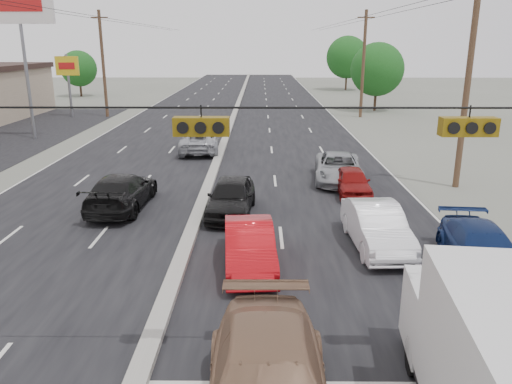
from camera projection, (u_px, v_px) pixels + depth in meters
ground at (141, 374)px, 10.93m from camera, size 200.00×200.00×0.00m
road_surface at (227, 135)px, 39.68m from camera, size 20.00×160.00×0.02m
center_median at (227, 133)px, 39.65m from camera, size 0.50×160.00×0.20m
utility_pole_left_c at (103, 64)px, 47.90m from camera, size 1.60×0.30×10.00m
utility_pole_right_b at (468, 84)px, 23.75m from camera, size 1.60×0.30×10.00m
utility_pole_right_c at (363, 64)px, 47.71m from camera, size 1.60×0.30×10.00m
traffic_signals at (196, 124)px, 9.35m from camera, size 25.00×0.30×0.54m
pole_sign_billboard at (19, 15)px, 35.34m from camera, size 5.00×0.25×11.00m
pole_sign_far at (68, 71)px, 48.12m from camera, size 2.20×0.25×6.00m
tree_left_far at (79, 69)px, 67.53m from camera, size 4.80×4.80×6.12m
tree_right_mid at (377, 69)px, 52.70m from camera, size 5.60×5.60×7.14m
tree_right_far at (347, 57)px, 76.48m from camera, size 6.40×6.40×8.16m
box_truck at (507, 376)px, 8.22m from camera, size 2.96×6.67×3.28m
red_sedan at (249, 246)px, 15.91m from camera, size 1.85×4.51×1.45m
queue_car_a at (231, 197)px, 20.89m from camera, size 2.12×4.65×1.55m
queue_car_b at (376, 227)px, 17.48m from camera, size 1.85×4.74×1.54m
queue_car_c at (338, 168)px, 26.00m from camera, size 2.88×5.35×1.43m
queue_car_d at (482, 250)px, 15.70m from camera, size 2.39×4.97×1.39m
queue_car_e at (352, 182)px, 23.72m from camera, size 1.53×3.76×1.28m
oncoming_near at (122, 192)px, 21.67m from camera, size 2.33×5.38×1.54m
oncoming_far at (200, 141)px, 33.11m from camera, size 2.83×5.59×1.51m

